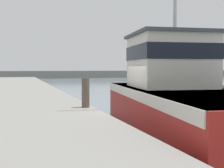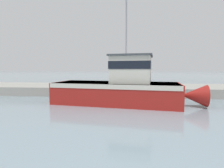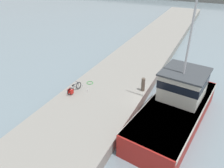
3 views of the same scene
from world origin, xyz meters
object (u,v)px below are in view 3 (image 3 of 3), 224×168
at_px(bicycle_touring, 73,89).
at_px(water_bottle_by_bike, 83,85).
at_px(water_bottle_on_curb, 88,90).
at_px(mooring_post, 143,85).
at_px(fishing_boat_main, 177,104).

relative_size(bicycle_touring, water_bottle_by_bike, 7.98).
xyz_separation_m(bicycle_touring, water_bottle_by_bike, (0.15, 1.22, -0.21)).
bearing_deg(water_bottle_on_curb, bicycle_touring, -144.61).
bearing_deg(water_bottle_on_curb, mooring_post, 27.08).
bearing_deg(water_bottle_by_bike, fishing_boat_main, -0.02).
distance_m(fishing_boat_main, water_bottle_by_bike, 8.04).
bearing_deg(water_bottle_on_curb, water_bottle_by_bike, 146.81).
height_order(bicycle_touring, mooring_post, mooring_post).
height_order(mooring_post, water_bottle_on_curb, mooring_post).
relative_size(fishing_boat_main, water_bottle_on_curb, 53.85).
bearing_deg(fishing_boat_main, mooring_post, 161.32).
height_order(mooring_post, water_bottle_by_bike, mooring_post).
bearing_deg(bicycle_touring, fishing_boat_main, 14.93).
height_order(bicycle_touring, water_bottle_by_bike, bicycle_touring).
distance_m(mooring_post, water_bottle_on_curb, 4.64).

